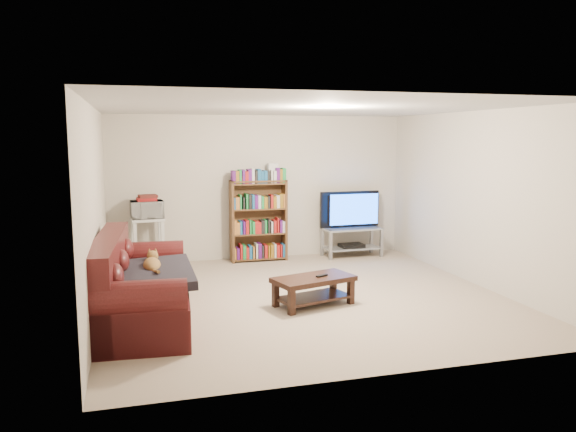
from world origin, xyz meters
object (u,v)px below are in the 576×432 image
object	(u,v)px
bookshelf	(258,219)
coffee_table	(314,286)
sofa	(135,292)
tv_stand	(352,237)

from	to	relation	value
bookshelf	coffee_table	bearing A→B (deg)	-87.75
sofa	coffee_table	world-z (taller)	sofa
sofa	tv_stand	distance (m)	4.44
bookshelf	sofa	bearing A→B (deg)	-126.48
sofa	tv_stand	xyz separation A→B (m)	(3.61, 2.57, 0.00)
sofa	coffee_table	bearing A→B (deg)	5.03
tv_stand	sofa	bearing A→B (deg)	-146.61
coffee_table	bookshelf	size ratio (longest dim) A/B	0.80
coffee_table	sofa	bearing A→B (deg)	165.31
tv_stand	bookshelf	size ratio (longest dim) A/B	0.76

